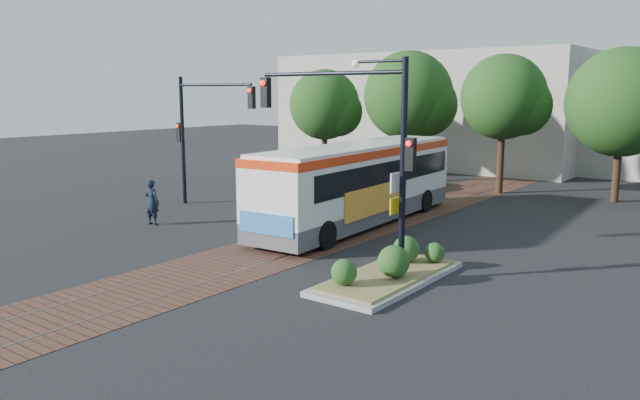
{
  "coord_description": "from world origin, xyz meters",
  "views": [
    {
      "loc": [
        13.47,
        -15.76,
        5.28
      ],
      "look_at": [
        0.73,
        1.22,
        1.6
      ],
      "focal_mm": 35.0,
      "sensor_mm": 36.0,
      "label": 1
    }
  ],
  "objects_px": {
    "signal_pole_left": "(198,123)",
    "parked_car": "(408,177)",
    "signal_pole_main": "(365,132)",
    "traffic_island": "(390,269)",
    "city_bus": "(360,180)",
    "officer": "(152,202)"
  },
  "relations": [
    {
      "from": "signal_pole_left",
      "to": "parked_car",
      "type": "distance_m",
      "value": 12.3
    },
    {
      "from": "signal_pole_left",
      "to": "parked_car",
      "type": "height_order",
      "value": "signal_pole_left"
    },
    {
      "from": "signal_pole_main",
      "to": "parked_car",
      "type": "bearing_deg",
      "value": 114.69
    },
    {
      "from": "traffic_island",
      "to": "city_bus",
      "type": "bearing_deg",
      "value": 129.72
    },
    {
      "from": "signal_pole_main",
      "to": "signal_pole_left",
      "type": "distance_m",
      "value": 13.14
    },
    {
      "from": "signal_pole_left",
      "to": "parked_car",
      "type": "xyz_separation_m",
      "value": [
        5.1,
        10.71,
        -3.26
      ]
    },
    {
      "from": "signal_pole_main",
      "to": "signal_pole_left",
      "type": "bearing_deg",
      "value": 158.55
    },
    {
      "from": "traffic_island",
      "to": "signal_pole_main",
      "type": "xyz_separation_m",
      "value": [
        -0.96,
        0.09,
        3.83
      ]
    },
    {
      "from": "traffic_island",
      "to": "officer",
      "type": "relative_size",
      "value": 2.84
    },
    {
      "from": "signal_pole_left",
      "to": "traffic_island",
      "type": "bearing_deg",
      "value": -20.36
    },
    {
      "from": "city_bus",
      "to": "officer",
      "type": "relative_size",
      "value": 6.65
    },
    {
      "from": "signal_pole_main",
      "to": "parked_car",
      "type": "distance_m",
      "value": 17.44
    },
    {
      "from": "officer",
      "to": "traffic_island",
      "type": "bearing_deg",
      "value": 168.14
    },
    {
      "from": "city_bus",
      "to": "signal_pole_left",
      "type": "xyz_separation_m",
      "value": [
        -8.2,
        -1.11,
        2.07
      ]
    },
    {
      "from": "signal_pole_left",
      "to": "officer",
      "type": "bearing_deg",
      "value": -68.09
    },
    {
      "from": "signal_pole_main",
      "to": "officer",
      "type": "relative_size",
      "value": 3.28
    },
    {
      "from": "traffic_island",
      "to": "parked_car",
      "type": "xyz_separation_m",
      "value": [
        -8.09,
        15.6,
        0.27
      ]
    },
    {
      "from": "signal_pole_main",
      "to": "officer",
      "type": "bearing_deg",
      "value": 176.16
    },
    {
      "from": "traffic_island",
      "to": "signal_pole_left",
      "type": "relative_size",
      "value": 0.87
    },
    {
      "from": "city_bus",
      "to": "officer",
      "type": "distance_m",
      "value": 8.41
    },
    {
      "from": "city_bus",
      "to": "parked_car",
      "type": "height_order",
      "value": "city_bus"
    },
    {
      "from": "traffic_island",
      "to": "signal_pole_left",
      "type": "xyz_separation_m",
      "value": [
        -13.19,
        4.89,
        3.54
      ]
    }
  ]
}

